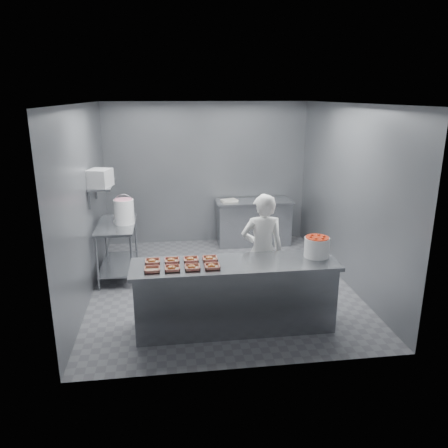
% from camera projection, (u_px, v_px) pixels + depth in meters
% --- Properties ---
extents(floor, '(4.50, 4.50, 0.00)m').
position_uv_depth(floor, '(221.00, 284.00, 6.99)').
color(floor, '#4C4C51').
rests_on(floor, ground).
extents(ceiling, '(4.50, 4.50, 0.00)m').
position_uv_depth(ceiling, '(221.00, 103.00, 6.19)').
color(ceiling, white).
rests_on(ceiling, wall_back).
extents(wall_back, '(4.00, 0.04, 2.80)m').
position_uv_depth(wall_back, '(207.00, 174.00, 8.73)').
color(wall_back, slate).
rests_on(wall_back, ground).
extents(wall_left, '(0.04, 4.50, 2.80)m').
position_uv_depth(wall_left, '(85.00, 204.00, 6.34)').
color(wall_left, slate).
rests_on(wall_left, ground).
extents(wall_right, '(0.04, 4.50, 2.80)m').
position_uv_depth(wall_right, '(347.00, 195.00, 6.85)').
color(wall_right, slate).
rests_on(wall_right, ground).
extents(service_counter, '(2.60, 0.70, 0.90)m').
position_uv_depth(service_counter, '(235.00, 295.00, 5.58)').
color(service_counter, slate).
rests_on(service_counter, ground).
extents(prep_table, '(0.60, 1.20, 0.90)m').
position_uv_depth(prep_table, '(117.00, 242.00, 7.18)').
color(prep_table, slate).
rests_on(prep_table, ground).
extents(back_counter, '(1.50, 0.60, 0.90)m').
position_uv_depth(back_counter, '(254.00, 222.00, 8.78)').
color(back_counter, slate).
rests_on(back_counter, ground).
extents(wall_shelf, '(0.35, 0.90, 0.03)m').
position_uv_depth(wall_shelf, '(102.00, 185.00, 6.89)').
color(wall_shelf, slate).
rests_on(wall_shelf, wall_left).
extents(tray_0, '(0.19, 0.18, 0.04)m').
position_uv_depth(tray_0, '(152.00, 269.00, 5.19)').
color(tray_0, tan).
rests_on(tray_0, service_counter).
extents(tray_1, '(0.19, 0.18, 0.06)m').
position_uv_depth(tray_1, '(172.00, 268.00, 5.22)').
color(tray_1, tan).
rests_on(tray_1, service_counter).
extents(tray_2, '(0.19, 0.18, 0.06)m').
position_uv_depth(tray_2, '(192.00, 267.00, 5.25)').
color(tray_2, tan).
rests_on(tray_2, service_counter).
extents(tray_3, '(0.19, 0.18, 0.06)m').
position_uv_depth(tray_3, '(212.00, 266.00, 5.28)').
color(tray_3, tan).
rests_on(tray_3, service_counter).
extents(tray_4, '(0.19, 0.18, 0.06)m').
position_uv_depth(tray_4, '(152.00, 261.00, 5.44)').
color(tray_4, tan).
rests_on(tray_4, service_counter).
extents(tray_5, '(0.19, 0.18, 0.06)m').
position_uv_depth(tray_5, '(172.00, 260.00, 5.47)').
color(tray_5, tan).
rests_on(tray_5, service_counter).
extents(tray_6, '(0.19, 0.18, 0.06)m').
position_uv_depth(tray_6, '(191.00, 260.00, 5.50)').
color(tray_6, tan).
rests_on(tray_6, service_counter).
extents(tray_7, '(0.19, 0.18, 0.06)m').
position_uv_depth(tray_7, '(210.00, 259.00, 5.53)').
color(tray_7, tan).
rests_on(tray_7, service_counter).
extents(worker, '(0.60, 0.40, 1.64)m').
position_uv_depth(worker, '(262.00, 251.00, 6.11)').
color(worker, white).
rests_on(worker, ground).
extents(strawberry_tub, '(0.32, 0.32, 0.27)m').
position_uv_depth(strawberry_tub, '(317.00, 246.00, 5.63)').
color(strawberry_tub, white).
rests_on(strawberry_tub, service_counter).
extents(glaze_bucket, '(0.34, 0.32, 0.49)m').
position_uv_depth(glaze_bucket, '(124.00, 211.00, 7.05)').
color(glaze_bucket, white).
rests_on(glaze_bucket, prep_table).
extents(bucket_lid, '(0.38, 0.38, 0.03)m').
position_uv_depth(bucket_lid, '(123.00, 221.00, 7.21)').
color(bucket_lid, white).
rests_on(bucket_lid, prep_table).
extents(rag, '(0.18, 0.17, 0.02)m').
position_uv_depth(rag, '(127.00, 216.00, 7.53)').
color(rag, '#CCB28C').
rests_on(rag, prep_table).
extents(appliance, '(0.40, 0.43, 0.27)m').
position_uv_depth(appliance, '(100.00, 178.00, 6.65)').
color(appliance, gray).
rests_on(appliance, wall_shelf).
extents(paper_stack, '(0.35, 0.29, 0.04)m').
position_uv_depth(paper_stack, '(229.00, 200.00, 8.59)').
color(paper_stack, silver).
rests_on(paper_stack, back_counter).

